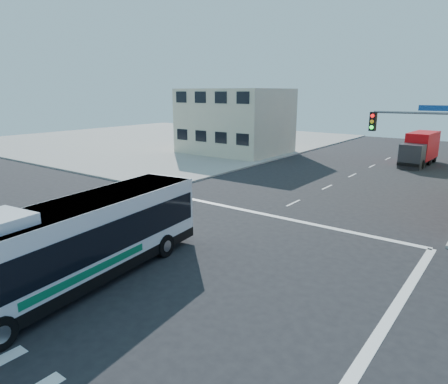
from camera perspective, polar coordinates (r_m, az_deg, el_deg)
The scene contains 6 objects.
ground at distance 18.57m, azimuth -9.09°, elevation -10.33°, with size 120.00×120.00×0.00m, color black.
sidewalk_nw at distance 66.84m, azimuth -8.68°, elevation 7.49°, with size 50.00×50.00×0.15m, color #9A968E.
building_west at distance 51.03m, azimuth 1.61°, elevation 10.06°, with size 12.06×10.06×8.00m.
signal_mast_ne at distance 22.64m, azimuth 28.48°, elevation 5.71°, with size 7.91×1.13×8.07m.
transit_bus at distance 16.93m, azimuth -20.60°, elevation -6.82°, with size 4.32×12.96×3.76m.
box_truck at distance 47.64m, azimuth 26.15°, elevation 5.49°, with size 2.59×7.68×3.41m.
Camera 1 is at (12.29, -11.64, 7.64)m, focal length 32.00 mm.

